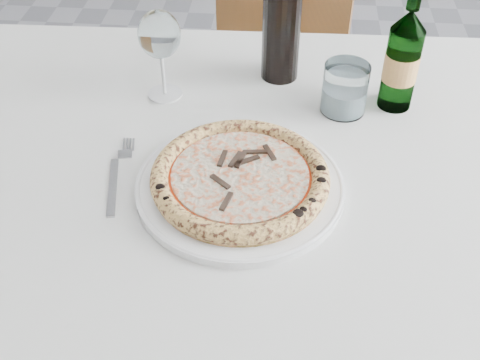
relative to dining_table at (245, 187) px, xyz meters
The scene contains 9 objects.
dining_table is the anchor object (origin of this frame).
chair_far 0.74m from the dining_table, 88.38° to the left, with size 0.47×0.47×0.93m.
plate 0.14m from the dining_table, 90.00° to the right, with size 0.34×0.34×0.02m.
pizza 0.15m from the dining_table, 90.00° to the right, with size 0.29×0.29×0.03m.
fork 0.24m from the dining_table, 156.82° to the right, with size 0.04×0.20×0.00m.
wine_glass 0.32m from the dining_table, 136.91° to the left, with size 0.08×0.08×0.18m.
tumbler 0.26m from the dining_table, 38.92° to the left, with size 0.08×0.08×0.09m.
beer_bottle 0.37m from the dining_table, 31.42° to the left, with size 0.06×0.06×0.24m.
wine_bottle 0.33m from the dining_table, 79.03° to the left, with size 0.07×0.07×0.30m.
Camera 1 is at (0.11, -0.85, 1.41)m, focal length 45.00 mm.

